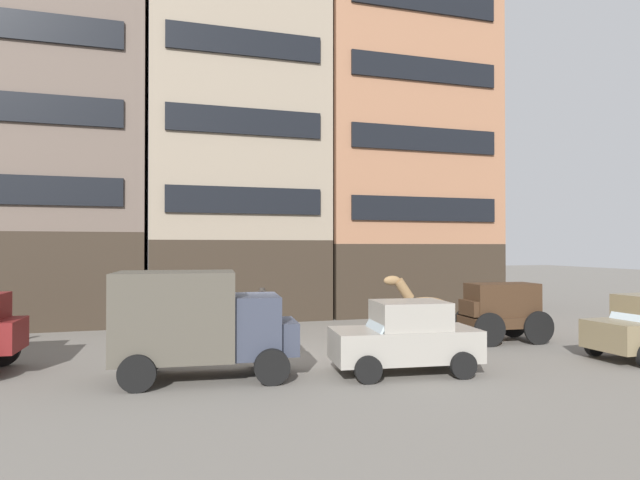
{
  "coord_description": "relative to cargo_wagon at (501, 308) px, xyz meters",
  "views": [
    {
      "loc": [
        -2.76,
        -14.72,
        3.24
      ],
      "look_at": [
        2.22,
        1.94,
        3.44
      ],
      "focal_mm": 29.47,
      "sensor_mm": 36.0,
      "label": 1
    }
  ],
  "objects": [
    {
      "name": "building_center_left",
      "position": [
        -7.67,
        9.15,
        7.47
      ],
      "size": [
        8.17,
        5.81,
        17.15
      ],
      "color": "#33281E",
      "rests_on": "ground_plane"
    },
    {
      "name": "pedestrian_officer",
      "position": [
        -7.65,
        2.74,
        -0.17
      ],
      "size": [
        0.51,
        0.51,
        1.79
      ],
      "color": "#38332D",
      "rests_on": "ground_plane"
    },
    {
      "name": "ground_plane",
      "position": [
        -8.17,
        -0.51,
        -1.15
      ],
      "size": [
        120.0,
        120.0,
        0.0
      ],
      "primitive_type": "plane",
      "color": "slate"
    },
    {
      "name": "building_far_left",
      "position": [
        -16.48,
        9.15,
        7.16
      ],
      "size": [
        10.14,
        5.81,
        16.52
      ],
      "color": "#33281E",
      "rests_on": "ground_plane"
    },
    {
      "name": "delivery_truck_near",
      "position": [
        -10.07,
        -2.08,
        0.28
      ],
      "size": [
        4.48,
        2.46,
        2.62
      ],
      "color": "#333847",
      "rests_on": "ground_plane"
    },
    {
      "name": "draft_horse",
      "position": [
        -2.95,
        0.0,
        0.12
      ],
      "size": [
        2.35,
        0.7,
        2.3
      ],
      "color": "#937047",
      "rests_on": "ground_plane"
    },
    {
      "name": "building_center_right",
      "position": [
        0.63,
        9.15,
        7.26
      ],
      "size": [
        9.14,
        5.81,
        16.72
      ],
      "color": "#33281E",
      "rests_on": "ground_plane"
    },
    {
      "name": "fire_hydrant_curbside",
      "position": [
        -15.83,
        4.68,
        -0.72
      ],
      "size": [
        0.24,
        0.24,
        0.83
      ],
      "color": "maroon",
      "rests_on": "ground_plane"
    },
    {
      "name": "cargo_wagon",
      "position": [
        0.0,
        0.0,
        0.0
      ],
      "size": [
        2.99,
        1.67,
        1.98
      ],
      "color": "#3D2819",
      "rests_on": "ground_plane"
    },
    {
      "name": "sedan_light",
      "position": [
        -4.99,
        -3.0,
        -0.23
      ],
      "size": [
        3.85,
        2.17,
        1.83
      ],
      "color": "gray",
      "rests_on": "ground_plane"
    }
  ]
}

